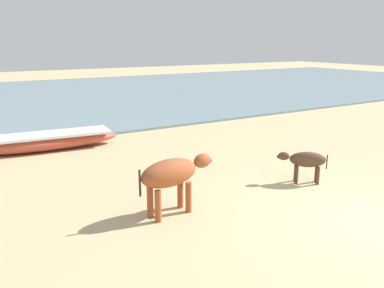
% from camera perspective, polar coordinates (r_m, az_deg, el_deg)
% --- Properties ---
extents(ground, '(80.00, 80.00, 0.00)m').
position_cam_1_polar(ground, '(7.47, 24.74, -10.37)').
color(ground, tan).
extents(sea_water, '(60.00, 20.00, 0.08)m').
position_cam_1_polar(sea_water, '(23.07, -16.83, 6.58)').
color(sea_water, slate).
rests_on(sea_water, ground).
extents(fishing_boat_1, '(4.43, 1.36, 0.67)m').
position_cam_1_polar(fishing_boat_1, '(11.87, -20.88, 0.30)').
color(fishing_boat_1, '#B74733').
rests_on(fishing_boat_1, ground).
extents(cow_adult_rust, '(1.56, 0.58, 1.01)m').
position_cam_1_polar(cow_adult_rust, '(6.95, -2.88, -4.37)').
color(cow_adult_rust, '#9E4C28').
rests_on(cow_adult_rust, ground).
extents(calf_near_dark, '(0.92, 0.82, 0.69)m').
position_cam_1_polar(calf_near_dark, '(8.87, 15.90, -2.30)').
color(calf_near_dark, '#4C3323').
rests_on(calf_near_dark, ground).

